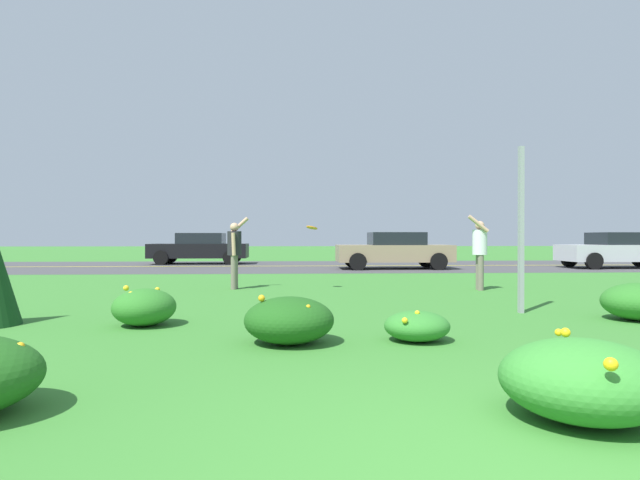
# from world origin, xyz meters

# --- Properties ---
(ground_plane) EXTENTS (120.00, 120.00, 0.00)m
(ground_plane) POSITION_xyz_m (0.00, 10.02, 0.00)
(ground_plane) COLOR #387A2D
(highway_strip) EXTENTS (120.00, 9.34, 0.01)m
(highway_strip) POSITION_xyz_m (0.00, 20.05, 0.00)
(highway_strip) COLOR #424244
(highway_strip) RESTS_ON ground
(highway_center_stripe) EXTENTS (120.00, 0.16, 0.00)m
(highway_center_stripe) POSITION_xyz_m (0.00, 20.05, 0.01)
(highway_center_stripe) COLOR yellow
(highway_center_stripe) RESTS_ON ground
(daylily_clump_front_right) EXTENTS (1.13, 1.08, 0.59)m
(daylily_clump_front_right) POSITION_xyz_m (0.77, 1.08, 0.27)
(daylily_clump_front_right) COLOR #337F2D
(daylily_clump_front_right) RESTS_ON ground
(daylily_clump_mid_left) EXTENTS (1.06, 1.03, 0.58)m
(daylily_clump_mid_left) POSITION_xyz_m (-1.27, 3.74, 0.28)
(daylily_clump_mid_left) COLOR #1E5619
(daylily_clump_mid_left) RESTS_ON ground
(daylily_clump_mid_right) EXTENTS (1.10, 1.01, 0.56)m
(daylily_clump_mid_right) POSITION_xyz_m (4.01, 5.15, 0.28)
(daylily_clump_mid_right) COLOR #2D7526
(daylily_clump_mid_right) RESTS_ON ground
(daylily_clump_mid_center) EXTENTS (0.79, 0.75, 0.39)m
(daylily_clump_mid_center) POSITION_xyz_m (0.27, 3.79, 0.18)
(daylily_clump_mid_center) COLOR #337F2D
(daylily_clump_mid_center) RESTS_ON ground
(daylily_clump_front_center) EXTENTS (0.88, 0.92, 0.55)m
(daylily_clump_front_center) POSITION_xyz_m (-3.32, 5.08, 0.26)
(daylily_clump_front_center) COLOR #2D7526
(daylily_clump_front_center) RESTS_ON ground
(sign_post_near_path) EXTENTS (0.07, 0.10, 2.76)m
(sign_post_near_path) POSITION_xyz_m (2.56, 5.99, 1.38)
(sign_post_near_path) COLOR #93969B
(sign_post_near_path) RESTS_ON ground
(person_thrower_dark_shirt) EXTENTS (0.51, 0.50, 1.76)m
(person_thrower_dark_shirt) POSITION_xyz_m (-2.61, 10.24, 0.96)
(person_thrower_dark_shirt) COLOR #232328
(person_thrower_dark_shirt) RESTS_ON ground
(person_catcher_white_shirt) EXTENTS (0.52, 0.50, 1.78)m
(person_catcher_white_shirt) POSITION_xyz_m (3.23, 9.67, 0.99)
(person_catcher_white_shirt) COLOR silver
(person_catcher_white_shirt) RESTS_ON ground
(frisbee_orange) EXTENTS (0.28, 0.27, 0.12)m
(frisbee_orange) POSITION_xyz_m (-0.75, 9.97, 1.48)
(frisbee_orange) COLOR orange
(car_silver_leftmost) EXTENTS (4.50, 2.00, 1.45)m
(car_silver_leftmost) POSITION_xyz_m (12.07, 17.95, 0.74)
(car_silver_leftmost) COLOR #B7BABF
(car_silver_leftmost) RESTS_ON ground
(car_tan_center_left) EXTENTS (4.50, 2.00, 1.45)m
(car_tan_center_left) POSITION_xyz_m (2.85, 17.95, 0.74)
(car_tan_center_left) COLOR #937F60
(car_tan_center_left) RESTS_ON ground
(car_black_center_right) EXTENTS (4.50, 2.00, 1.45)m
(car_black_center_right) POSITION_xyz_m (-5.53, 22.15, 0.74)
(car_black_center_right) COLOR black
(car_black_center_right) RESTS_ON ground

